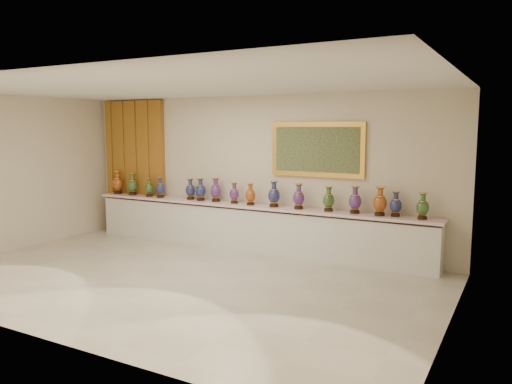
% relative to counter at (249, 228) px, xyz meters
% --- Properties ---
extents(ground, '(8.00, 8.00, 0.00)m').
position_rel_counter_xyz_m(ground, '(0.00, -2.27, -0.44)').
color(ground, beige).
rests_on(ground, ground).
extents(room, '(8.00, 8.00, 8.00)m').
position_rel_counter_xyz_m(room, '(-2.33, 0.17, 1.14)').
color(room, beige).
rests_on(room, ground).
extents(counter, '(7.28, 0.48, 0.90)m').
position_rel_counter_xyz_m(counter, '(0.00, 0.00, 0.00)').
color(counter, white).
rests_on(counter, ground).
extents(vase_0, '(0.26, 0.26, 0.51)m').
position_rel_counter_xyz_m(vase_0, '(-3.39, -0.02, 0.69)').
color(vase_0, black).
rests_on(vase_0, counter).
extents(vase_1, '(0.26, 0.26, 0.48)m').
position_rel_counter_xyz_m(vase_1, '(-2.95, -0.03, 0.68)').
color(vase_1, black).
rests_on(vase_1, counter).
extents(vase_2, '(0.21, 0.21, 0.39)m').
position_rel_counter_xyz_m(vase_2, '(-2.45, -0.05, 0.64)').
color(vase_2, black).
rests_on(vase_2, counter).
extents(vase_3, '(0.22, 0.22, 0.44)m').
position_rel_counter_xyz_m(vase_3, '(-2.13, -0.06, 0.66)').
color(vase_3, black).
rests_on(vase_3, counter).
extents(vase_4, '(0.25, 0.25, 0.44)m').
position_rel_counter_xyz_m(vase_4, '(-1.39, 0.01, 0.66)').
color(vase_4, black).
rests_on(vase_4, counter).
extents(vase_5, '(0.26, 0.26, 0.46)m').
position_rel_counter_xyz_m(vase_5, '(-1.12, -0.02, 0.67)').
color(vase_5, black).
rests_on(vase_5, counter).
extents(vase_6, '(0.23, 0.23, 0.48)m').
position_rel_counter_xyz_m(vase_6, '(-0.77, 0.02, 0.68)').
color(vase_6, black).
rests_on(vase_6, counter).
extents(vase_7, '(0.26, 0.26, 0.41)m').
position_rel_counter_xyz_m(vase_7, '(-0.32, -0.01, 0.65)').
color(vase_7, black).
rests_on(vase_7, counter).
extents(vase_8, '(0.25, 0.25, 0.42)m').
position_rel_counter_xyz_m(vase_8, '(0.07, -0.05, 0.65)').
color(vase_8, black).
rests_on(vase_8, counter).
extents(vase_9, '(0.30, 0.30, 0.49)m').
position_rel_counter_xyz_m(vase_9, '(0.57, -0.04, 0.68)').
color(vase_9, black).
rests_on(vase_9, counter).
extents(vase_10, '(0.27, 0.27, 0.47)m').
position_rel_counter_xyz_m(vase_10, '(1.08, -0.04, 0.67)').
color(vase_10, black).
rests_on(vase_10, counter).
extents(vase_11, '(0.22, 0.22, 0.45)m').
position_rel_counter_xyz_m(vase_11, '(1.65, -0.01, 0.66)').
color(vase_11, black).
rests_on(vase_11, counter).
extents(vase_12, '(0.26, 0.26, 0.47)m').
position_rel_counter_xyz_m(vase_12, '(2.13, -0.00, 0.68)').
color(vase_12, black).
rests_on(vase_12, counter).
extents(vase_13, '(0.28, 0.28, 0.49)m').
position_rel_counter_xyz_m(vase_13, '(2.57, -0.03, 0.68)').
color(vase_13, black).
rests_on(vase_13, counter).
extents(vase_14, '(0.21, 0.21, 0.43)m').
position_rel_counter_xyz_m(vase_14, '(2.82, 0.01, 0.66)').
color(vase_14, black).
rests_on(vase_14, counter).
extents(vase_15, '(0.20, 0.20, 0.44)m').
position_rel_counter_xyz_m(vase_15, '(3.27, -0.03, 0.66)').
color(vase_15, black).
rests_on(vase_15, counter).
extents(label_card, '(0.10, 0.06, 0.00)m').
position_rel_counter_xyz_m(label_card, '(-0.85, -0.14, 0.47)').
color(label_card, white).
rests_on(label_card, counter).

